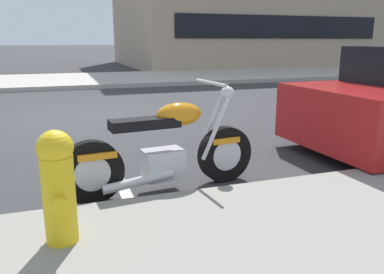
{
  "coord_description": "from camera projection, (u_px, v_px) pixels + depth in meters",
  "views": [
    {
      "loc": [
        -0.58,
        -8.03,
        1.5
      ],
      "look_at": [
        0.7,
        -4.34,
        0.54
      ],
      "focal_mm": 36.63,
      "sensor_mm": 36.0,
      "label": 1
    }
  ],
  "objects": [
    {
      "name": "ground_plane",
      "position": [
        89.0,
        117.0,
        7.91
      ],
      "size": [
        260.0,
        260.0,
        0.0
      ],
      "primitive_type": "plane",
      "color": "#333335"
    },
    {
      "name": "sidewalk_far_curb",
      "position": [
        339.0,
        72.0,
        18.29
      ],
      "size": [
        120.0,
        5.0,
        0.14
      ],
      "primitive_type": "cube",
      "color": "#ADA89E",
      "rests_on": "ground"
    },
    {
      "name": "parking_stall_stripe",
      "position": [
        122.0,
        185.0,
        4.17
      ],
      "size": [
        0.12,
        2.2,
        0.01
      ],
      "primitive_type": "cube",
      "color": "silver",
      "rests_on": "ground"
    },
    {
      "name": "parked_motorcycle",
      "position": [
        165.0,
        151.0,
        3.93
      ],
      "size": [
        2.04,
        0.62,
        1.1
      ],
      "rotation": [
        0.0,
        0.0,
        0.1
      ],
      "color": "black",
      "rests_on": "ground"
    },
    {
      "name": "fire_hydrant",
      "position": [
        58.0,
        184.0,
        2.64
      ],
      "size": [
        0.24,
        0.36,
        0.8
      ],
      "color": "gold",
      "rests_on": "sidewalk_near_curb"
    }
  ]
}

